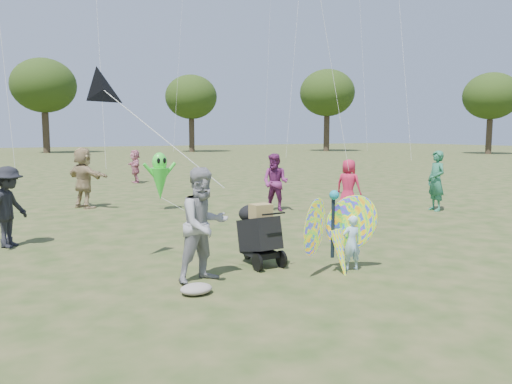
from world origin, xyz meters
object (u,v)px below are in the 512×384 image
Objects in this scene: alien_kite at (160,178)px; butterfly_kite at (336,234)px; crowd_e at (275,182)px; crowd_f at (436,181)px; crowd_d at (84,178)px; jogging_stroller at (258,230)px; adult_man at (204,225)px; crowd_a at (348,185)px; child_girl at (351,243)px; crowd_b at (8,207)px; crowd_j at (135,166)px.

butterfly_kite is at bearing -87.61° from alien_kite.
crowd_f is at bearing 28.03° from crowd_e.
alien_kite is (1.90, -1.60, 0.03)m from crowd_d.
alien_kite is (-7.14, 4.11, 0.07)m from crowd_f.
jogging_stroller is 0.63× the size of alien_kite.
butterfly_kite is at bearing -28.56° from adult_man.
butterfly_kite is at bearing 111.13° from crowd_a.
child_girl is 1.63m from jogging_stroller.
crowd_e is 0.98× the size of alien_kite.
butterfly_kite is (0.84, -1.12, 0.05)m from jogging_stroller.
crowd_e is (4.83, -3.42, -0.09)m from crowd_d.
crowd_a is at bearing 48.52° from butterfly_kite.
jogging_stroller is 0.63× the size of butterfly_kite.
adult_man is 4.82m from crowd_b.
butterfly_kite is at bearing 1.60° from crowd_j.
crowd_f reaches higher than adult_man.
crowd_b is at bearing -20.42° from crowd_j.
crowd_d is (-6.68, 4.54, 0.17)m from crowd_a.
butterfly_kite is (-0.35, -0.02, 0.20)m from child_girl.
crowd_a is 6.71m from butterfly_kite.
child_girl is at bearing -44.13° from jogging_stroller.
crowd_d reaches higher than crowd_a.
crowd_e is at bearing -31.87° from alien_kite.
child_girl is 0.54× the size of alien_kite.
jogging_stroller is (-7.64, -2.73, -0.28)m from crowd_f.
crowd_f is 1.16× the size of crowd_j.
jogging_stroller is at bearing -67.77° from crowd_e.
crowd_f reaches higher than child_girl.
butterfly_kite is 1.00× the size of alien_kite.
jogging_stroller is 6.88m from alien_kite.
crowd_b reaches higher than child_girl.
crowd_f is (11.39, -0.91, 0.07)m from crowd_b.
child_girl is at bearing 2.80° from crowd_j.
crowd_e is at bearing -43.32° from crowd_b.
crowd_d is 7.86m from crowd_j.
butterfly_kite is at bearing 13.52° from child_girl.
adult_man is at bearing 162.36° from butterfly_kite.
crowd_j is (-3.10, 11.54, -0.00)m from crowd_a.
crowd_e is 0.95× the size of crowd_f.
adult_man is 1.05× the size of crowd_e.
crowd_j is (3.58, 7.00, -0.17)m from crowd_d.
adult_man reaches higher than crowd_a.
crowd_b reaches higher than crowd_a.
adult_man is 7.51m from alien_kite.
jogging_stroller is (-2.18, -15.45, -0.16)m from crowd_j.
crowd_d is at bearing 98.09° from jogging_stroller.
crowd_e is (2.25, 6.13, 0.39)m from child_girl.
crowd_f reaches higher than crowd_j.
child_girl is 0.55× the size of crowd_e.
alien_kite is at bearing 65.73° from adult_man.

